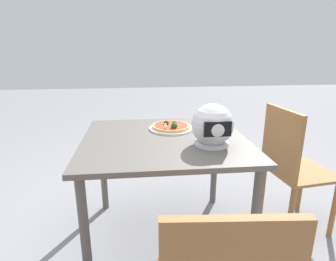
{
  "coord_description": "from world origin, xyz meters",
  "views": [
    {
      "loc": [
        0.16,
        1.67,
        1.3
      ],
      "look_at": [
        -0.03,
        -0.09,
        0.75
      ],
      "focal_mm": 30.1,
      "sensor_mm": 36.0,
      "label": 1
    }
  ],
  "objects": [
    {
      "name": "pizza",
      "position": [
        -0.06,
        -0.18,
        0.76
      ],
      "size": [
        0.26,
        0.26,
        0.06
      ],
      "color": "tan",
      "rests_on": "pizza_plate"
    },
    {
      "name": "ground_plane",
      "position": [
        0.0,
        0.0,
        0.0
      ],
      "size": [
        14.0,
        14.0,
        0.0
      ],
      "primitive_type": "plane",
      "color": "gray"
    },
    {
      "name": "pizza_plate",
      "position": [
        -0.06,
        -0.18,
        0.74
      ],
      "size": [
        0.3,
        0.3,
        0.01
      ],
      "primitive_type": "cylinder",
      "color": "white",
      "rests_on": "dining_table"
    },
    {
      "name": "chair_side",
      "position": [
        -0.87,
        -0.01,
        0.51
      ],
      "size": [
        0.45,
        0.45,
        0.9
      ],
      "color": "#996638",
      "rests_on": "ground"
    },
    {
      "name": "motorcycle_helmet",
      "position": [
        -0.26,
        0.15,
        0.85
      ],
      "size": [
        0.24,
        0.24,
        0.24
      ],
      "color": "silver",
      "rests_on": "dining_table"
    },
    {
      "name": "dining_table",
      "position": [
        0.0,
        0.0,
        0.65
      ],
      "size": [
        1.02,
        0.95,
        0.73
      ],
      "color": "#5B5651",
      "rests_on": "ground"
    }
  ]
}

